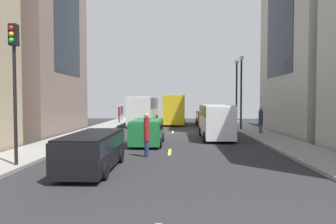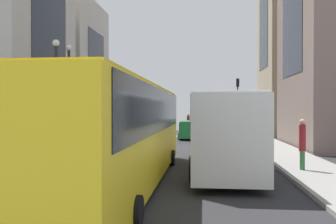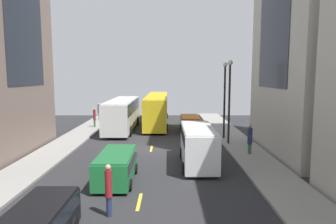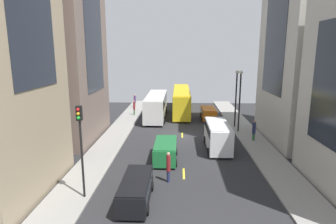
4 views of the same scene
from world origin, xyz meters
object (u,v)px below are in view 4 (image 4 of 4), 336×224
at_px(pedestrian_walking_far, 168,166).
at_px(pedestrian_crossing_near, 134,107).
at_px(pedestrian_waiting_curb, 135,100).
at_px(traffic_light_near_corner, 80,135).
at_px(delivery_van_white, 218,134).
at_px(pedestrian_crossing_mid, 254,130).
at_px(city_bus_white, 156,104).
at_px(car_green_1, 165,149).
at_px(car_black_2, 136,188).
at_px(streetcar_yellow, 181,99).
at_px(car_orange_0, 208,113).

xyz_separation_m(pedestrian_walking_far, pedestrian_crossing_near, (-5.82, 21.67, 0.10)).
xyz_separation_m(pedestrian_waiting_curb, traffic_light_near_corner, (1.27, -30.10, 2.96)).
bearing_deg(delivery_van_white, pedestrian_crossing_near, 125.90).
bearing_deg(pedestrian_crossing_mid, city_bus_white, 167.37).
relative_size(delivery_van_white, traffic_light_near_corner, 1.00).
distance_m(car_green_1, pedestrian_crossing_near, 18.20).
height_order(car_black_2, pedestrian_crossing_mid, pedestrian_crossing_mid).
bearing_deg(traffic_light_near_corner, car_black_2, -3.29).
bearing_deg(delivery_van_white, pedestrian_waiting_curb, 118.97).
bearing_deg(pedestrian_waiting_curb, pedestrian_walking_far, -133.45).
xyz_separation_m(delivery_van_white, pedestrian_crossing_near, (-10.32, 14.26, -0.18)).
xyz_separation_m(streetcar_yellow, pedestrian_crossing_near, (-6.96, -3.06, -0.79)).
relative_size(pedestrian_waiting_curb, pedestrian_crossing_mid, 1.02).
height_order(streetcar_yellow, car_orange_0, streetcar_yellow).
relative_size(car_orange_0, car_green_1, 0.96).
bearing_deg(pedestrian_walking_far, car_black_2, 67.85).
height_order(car_green_1, pedestrian_crossing_mid, pedestrian_crossing_mid).
height_order(car_black_2, traffic_light_near_corner, traffic_light_near_corner).
distance_m(city_bus_white, car_green_1, 16.50).
height_order(city_bus_white, pedestrian_crossing_near, city_bus_white).
bearing_deg(car_green_1, traffic_light_near_corner, -125.27).
distance_m(delivery_van_white, pedestrian_crossing_near, 17.60).
bearing_deg(streetcar_yellow, delivery_van_white, -79.02).
bearing_deg(pedestrian_crossing_mid, car_orange_0, 142.09).
xyz_separation_m(car_black_2, pedestrian_crossing_near, (-3.87, 24.51, 0.42)).
bearing_deg(pedestrian_walking_far, delivery_van_white, -109.08).
bearing_deg(traffic_light_near_corner, pedestrian_walking_far, 26.44).
bearing_deg(car_black_2, car_orange_0, 73.22).
relative_size(city_bus_white, pedestrian_walking_far, 4.95).
relative_size(streetcar_yellow, pedestrian_walking_far, 6.53).
relative_size(car_green_1, car_black_2, 0.94).
bearing_deg(pedestrian_walking_far, city_bus_white, -70.90).
height_order(pedestrian_crossing_mid, traffic_light_near_corner, traffic_light_near_corner).
distance_m(streetcar_yellow, car_orange_0, 6.30).
height_order(streetcar_yellow, pedestrian_waiting_curb, streetcar_yellow).
bearing_deg(pedestrian_waiting_curb, pedestrian_crossing_mid, -106.08).
xyz_separation_m(streetcar_yellow, delivery_van_white, (3.36, -17.32, -0.61)).
relative_size(car_green_1, pedestrian_waiting_curb, 2.03).
bearing_deg(delivery_van_white, car_green_1, -147.66).
bearing_deg(delivery_van_white, traffic_light_near_corner, -134.34).
relative_size(car_black_2, traffic_light_near_corner, 0.80).
xyz_separation_m(streetcar_yellow, traffic_light_near_corner, (-6.47, -27.37, 2.16)).
bearing_deg(streetcar_yellow, traffic_light_near_corner, -103.29).
height_order(city_bus_white, car_green_1, city_bus_white).
bearing_deg(city_bus_white, car_black_2, -88.66).
height_order(pedestrian_waiting_curb, traffic_light_near_corner, traffic_light_near_corner).
relative_size(car_orange_0, traffic_light_near_corner, 0.73).
bearing_deg(pedestrian_crossing_near, car_orange_0, 167.32).
bearing_deg(delivery_van_white, car_black_2, -122.17).
height_order(city_bus_white, car_black_2, city_bus_white).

